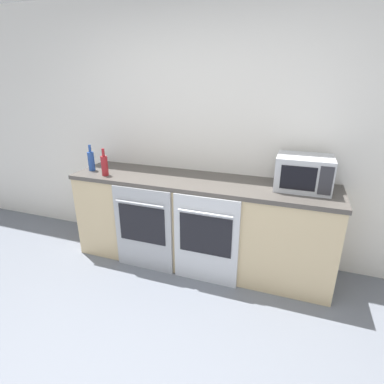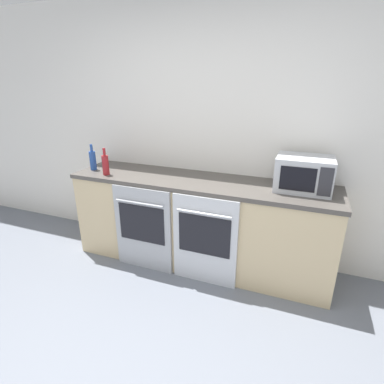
# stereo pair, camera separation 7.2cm
# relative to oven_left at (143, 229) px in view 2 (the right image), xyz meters

# --- Properties ---
(wall_back) EXTENTS (10.00, 0.06, 2.60)m
(wall_back) POSITION_rel_oven_left_xyz_m (0.47, 0.65, 0.86)
(wall_back) COLOR silver
(wall_back) RESTS_ON ground_plane
(counter_back) EXTENTS (2.59, 0.62, 0.91)m
(counter_back) POSITION_rel_oven_left_xyz_m (0.47, 0.32, 0.01)
(counter_back) COLOR #D1B789
(counter_back) RESTS_ON ground_plane
(oven_left) EXTENTS (0.61, 0.06, 0.87)m
(oven_left) POSITION_rel_oven_left_xyz_m (0.00, 0.00, 0.00)
(oven_left) COLOR #A8AAAF
(oven_left) RESTS_ON ground_plane
(oven_right) EXTENTS (0.61, 0.06, 0.87)m
(oven_right) POSITION_rel_oven_left_xyz_m (0.64, 0.00, 0.00)
(oven_right) COLOR silver
(oven_right) RESTS_ON ground_plane
(microwave) EXTENTS (0.47, 0.36, 0.30)m
(microwave) POSITION_rel_oven_left_xyz_m (1.40, 0.38, 0.61)
(microwave) COLOR #B7BABF
(microwave) RESTS_ON counter_back
(bottle_blue) EXTENTS (0.07, 0.07, 0.27)m
(bottle_blue) POSITION_rel_oven_left_xyz_m (-0.70, 0.24, 0.57)
(bottle_blue) COLOR #234793
(bottle_blue) RESTS_ON counter_back
(bottle_red) EXTENTS (0.07, 0.07, 0.27)m
(bottle_red) POSITION_rel_oven_left_xyz_m (-0.47, 0.14, 0.57)
(bottle_red) COLOR maroon
(bottle_red) RESTS_ON counter_back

